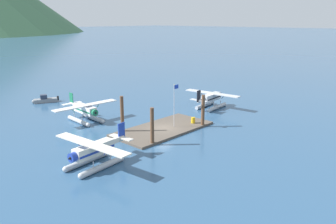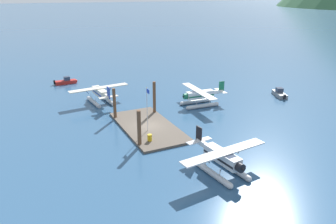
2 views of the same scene
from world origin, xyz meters
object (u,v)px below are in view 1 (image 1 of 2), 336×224
object	(u,v)px
fuel_drum	(193,120)
boat_grey_open_north	(45,100)
flagpole	(175,100)
seaplane_cream_port_aft	(94,153)
seaplane_white_bow_left	(85,112)
seaplane_silver_stbd_fwd	(211,99)

from	to	relation	value
fuel_drum	boat_grey_open_north	xyz separation A→B (m)	(-8.10, 29.53, -0.25)
flagpole	seaplane_cream_port_aft	xyz separation A→B (m)	(-15.64, -2.53, -2.57)
flagpole	seaplane_white_bow_left	world-z (taller)	flagpole
seaplane_silver_stbd_fwd	boat_grey_open_north	xyz separation A→B (m)	(-18.21, 25.45, -1.09)
seaplane_white_bow_left	boat_grey_open_north	world-z (taller)	seaplane_white_bow_left
flagpole	fuel_drum	world-z (taller)	flagpole
flagpole	seaplane_white_bow_left	xyz separation A→B (m)	(-6.81, 12.29, -2.57)
fuel_drum	boat_grey_open_north	distance (m)	30.62
fuel_drum	seaplane_cream_port_aft	distance (m)	18.75
boat_grey_open_north	seaplane_cream_port_aft	bearing A→B (deg)	-108.78
seaplane_white_bow_left	seaplane_silver_stbd_fwd	xyz separation A→B (m)	(19.95, -9.20, 0.00)
flagpole	seaplane_white_bow_left	size ratio (longest dim) A/B	0.59
fuel_drum	boat_grey_open_north	size ratio (longest dim) A/B	0.19
seaplane_silver_stbd_fwd	flagpole	bearing A→B (deg)	-166.75
seaplane_white_bow_left	seaplane_silver_stbd_fwd	bearing A→B (deg)	-24.75
seaplane_silver_stbd_fwd	seaplane_cream_port_aft	size ratio (longest dim) A/B	1.00
seaplane_white_bow_left	seaplane_cream_port_aft	distance (m)	17.25
fuel_drum	seaplane_white_bow_left	distance (m)	16.55
flagpole	seaplane_silver_stbd_fwd	distance (m)	13.74
seaplane_cream_port_aft	boat_grey_open_north	bearing A→B (deg)	71.22
fuel_drum	seaplane_cream_port_aft	world-z (taller)	seaplane_cream_port_aft
fuel_drum	seaplane_silver_stbd_fwd	xyz separation A→B (m)	(10.11, 4.08, 0.84)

